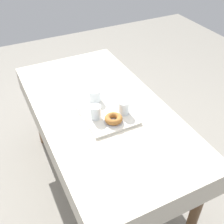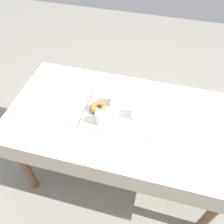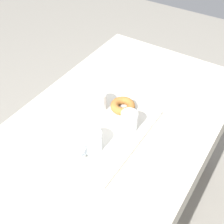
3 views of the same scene
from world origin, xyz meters
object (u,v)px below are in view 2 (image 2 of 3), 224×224
at_px(dining_table, 123,126).
at_px(tea_mug_left, 137,112).
at_px(water_glass_far, 101,118).
at_px(water_glass_near, 113,100).
at_px(serving_tray, 120,116).
at_px(sugar_donut_left, 98,107).
at_px(donut_plate_left, 98,109).

height_order(dining_table, tea_mug_left, tea_mug_left).
bearing_deg(dining_table, water_glass_far, 36.82).
distance_m(tea_mug_left, water_glass_near, 0.18).
bearing_deg(serving_tray, sugar_donut_left, -1.93).
bearing_deg(tea_mug_left, sugar_donut_left, 2.30).
relative_size(serving_tray, water_glass_far, 5.28).
height_order(water_glass_far, sugar_donut_left, water_glass_far).
bearing_deg(sugar_donut_left, donut_plate_left, 0.00).
distance_m(serving_tray, tea_mug_left, 0.12).
distance_m(tea_mug_left, sugar_donut_left, 0.26).
height_order(tea_mug_left, water_glass_near, water_glass_near).
bearing_deg(donut_plate_left, water_glass_far, 116.34).
distance_m(water_glass_near, sugar_donut_left, 0.12).
relative_size(water_glass_near, sugar_donut_left, 0.79).
distance_m(serving_tray, sugar_donut_left, 0.15).
bearing_deg(donut_plate_left, dining_table, 179.16).
xyz_separation_m(dining_table, serving_tray, (0.03, 0.00, 0.11)).
height_order(water_glass_near, water_glass_far, same).
xyz_separation_m(serving_tray, water_glass_near, (0.06, -0.08, 0.05)).
height_order(water_glass_near, sugar_donut_left, water_glass_near).
distance_m(tea_mug_left, donut_plate_left, 0.26).
bearing_deg(dining_table, donut_plate_left, -0.84).
relative_size(dining_table, tea_mug_left, 12.34).
bearing_deg(dining_table, serving_tray, 4.99).
xyz_separation_m(tea_mug_left, donut_plate_left, (0.26, 0.01, -0.03)).
distance_m(dining_table, donut_plate_left, 0.21).
bearing_deg(water_glass_near, dining_table, 138.37).
relative_size(dining_table, water_glass_far, 17.94).
height_order(serving_tray, water_glass_near, water_glass_near).
relative_size(water_glass_far, donut_plate_left, 0.74).
height_order(serving_tray, water_glass_far, water_glass_far).
xyz_separation_m(water_glass_far, sugar_donut_left, (0.05, -0.10, -0.01)).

